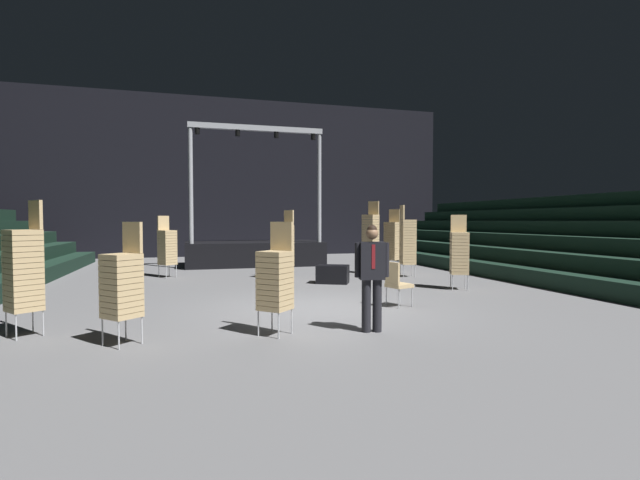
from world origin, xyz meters
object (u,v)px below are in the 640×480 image
Objects in this scene: chair_stack_front_left at (167,246)px; equipment_road_case at (333,274)px; chair_stack_front_right at (122,283)px; chair_stack_rear_left at (392,240)px; chair_stack_rear_centre at (284,245)px; loose_chair_near_man at (397,281)px; man_with_tie at (372,271)px; stage_riser at (254,250)px; chair_stack_mid_left at (459,252)px; chair_stack_aisle_left at (408,241)px; chair_stack_mid_right at (275,278)px; chair_stack_rear_right at (371,237)px; chair_stack_mid_centre at (24,268)px.

chair_stack_front_left is 2.18× the size of equipment_road_case.
chair_stack_front_right is 11.28m from chair_stack_rear_left.
loose_chair_near_man is (1.34, -5.20, -0.53)m from chair_stack_rear_centre.
stage_riser is at bearing -78.37° from man_with_tie.
chair_stack_aisle_left reaches higher than chair_stack_mid_left.
chair_stack_front_left is 1.00× the size of chair_stack_mid_left.
chair_stack_aisle_left reaches higher than equipment_road_case.
chair_stack_front_right is 7.43m from equipment_road_case.
man_with_tie is 2.40m from loose_chair_near_man.
loose_chair_near_man is (1.62, -10.05, -0.06)m from stage_riser.
chair_stack_front_right is at bearing 6.26° from man_with_tie.
loose_chair_near_man reaches higher than equipment_road_case.
chair_stack_rear_centre is (1.55, 6.88, 0.17)m from chair_stack_mid_right.
chair_stack_front_right is (-0.29, -8.32, -0.08)m from chair_stack_front_left.
chair_stack_rear_left reaches higher than chair_stack_front_right.
chair_stack_mid_right is (1.96, -8.35, -0.08)m from chair_stack_front_left.
chair_stack_mid_left is at bearing 155.94° from chair_stack_rear_right.
chair_stack_mid_centre is at bearing -49.87° from chair_stack_aisle_left.
man_with_tie is 7.69m from chair_stack_aisle_left.
chair_stack_front_left is 0.89× the size of chair_stack_rear_left.
equipment_road_case is (4.66, -2.81, -0.72)m from chair_stack_front_left.
chair_stack_aisle_left is 2.56× the size of equipment_road_case.
loose_chair_near_man is at bearing 58.78° from chair_stack_mid_left.
chair_stack_front_right is 7.84m from chair_stack_rear_centre.
chair_stack_mid_centre is at bearing -144.89° from equipment_road_case.
man_with_tie is 5.94m from equipment_road_case.
chair_stack_front_right and chair_stack_mid_right have the same top height.
chair_stack_front_left is 8.58m from chair_stack_mid_right.
chair_stack_mid_centre is at bearing 39.55° from chair_stack_mid_left.
stage_riser is at bearing -38.15° from chair_stack_mid_left.
chair_stack_rear_left is at bearing 139.92° from chair_stack_front_left.
chair_stack_mid_right is at bearing -115.96° from equipment_road_case.
man_with_tie is at bearing 150.41° from chair_stack_rear_centre.
chair_stack_mid_centre reaches higher than equipment_road_case.
chair_stack_mid_centre reaches higher than chair_stack_front_left.
stage_riser is 3.03× the size of chair_stack_mid_right.
chair_stack_rear_right is at bearing 145.71° from loose_chair_near_man.
chair_stack_rear_left is (0.15, 4.53, 0.13)m from chair_stack_mid_left.
chair_stack_mid_left is 0.92× the size of chair_stack_mid_centre.
chair_stack_rear_left is at bearing -106.35° from man_with_tie.
chair_stack_front_right is at bearing 95.95° from chair_stack_rear_left.
loose_chair_near_man is (5.15, 1.66, -0.37)m from chair_stack_front_right.
man_with_tie is 1.85× the size of loose_chair_near_man.
chair_stack_front_left is 8.33m from chair_stack_front_right.
chair_stack_mid_centre is (-1.83, -7.38, 0.08)m from chair_stack_front_left.
chair_stack_rear_right is at bearing 75.70° from chair_stack_rear_left.
chair_stack_mid_right is 1.99× the size of equipment_road_case.
chair_stack_front_left is 1.09× the size of chair_stack_mid_right.
chair_stack_aisle_left is (9.27, 5.39, 0.08)m from chair_stack_mid_centre.
chair_stack_rear_centre is at bearing -87.61° from chair_stack_aisle_left.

